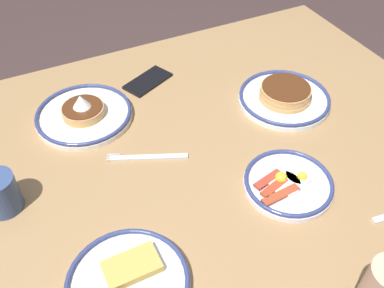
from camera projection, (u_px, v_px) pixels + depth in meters
The scene contains 8 objects.
ground_plane at pixel (197, 284), 1.61m from camera, with size 6.00×6.00×0.00m, color #3D2D2B.
dining_table at pixel (199, 160), 1.14m from camera, with size 1.39×0.99×0.74m.
plate_near_main at pixel (284, 97), 1.20m from camera, with size 0.26×0.26×0.05m.
plate_center_pancakes at pixel (126, 284), 0.80m from camera, with size 0.24×0.24×0.05m.
plate_far_companion at pixel (84, 114), 1.15m from camera, with size 0.26×0.26×0.08m.
plate_far_side at pixel (288, 183), 0.98m from camera, with size 0.21×0.21×0.04m.
cell_phone at pixel (148, 81), 1.28m from camera, with size 0.14×0.07×0.01m, color black.
fork_near at pixel (147, 156), 1.05m from camera, with size 0.19×0.09×0.01m.
Camera 1 is at (0.36, 0.70, 1.50)m, focal length 40.20 mm.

